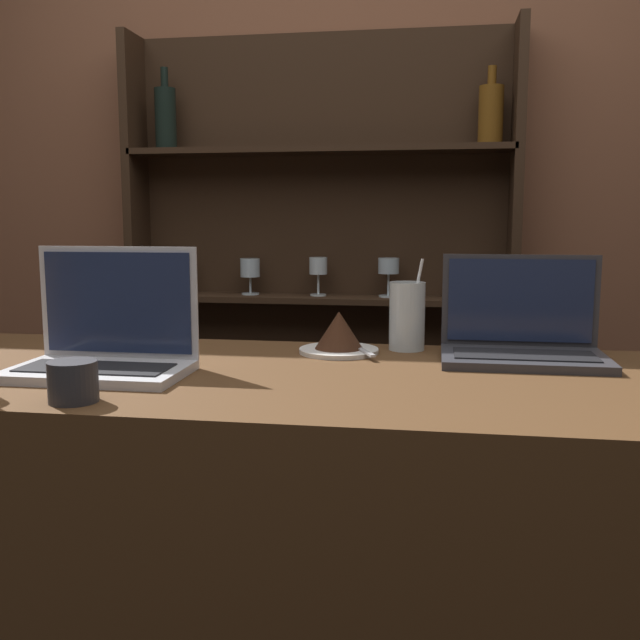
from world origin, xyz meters
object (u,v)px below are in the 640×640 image
water_glass (407,316)px  laptop_far (522,337)px  cake_plate (339,335)px  laptop_near (106,343)px  coffee_cup (73,382)px

water_glass → laptop_far: bearing=-17.2°
cake_plate → laptop_far: bearing=-1.8°
laptop_near → water_glass: 0.66m
cake_plate → water_glass: bearing=23.6°
cake_plate → coffee_cup: cake_plate is taller
cake_plate → water_glass: size_ratio=0.87×
laptop_near → water_glass: bearing=30.7°
laptop_near → cake_plate: (0.42, 0.27, -0.02)m
laptop_near → coffee_cup: bearing=-77.7°
coffee_cup → laptop_far: bearing=32.2°
water_glass → cake_plate: bearing=-156.4°
laptop_near → cake_plate: laptop_near is taller
laptop_far → water_glass: (-0.25, 0.08, 0.03)m
laptop_near → laptop_far: (0.81, 0.26, -0.01)m
laptop_far → coffee_cup: 0.91m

